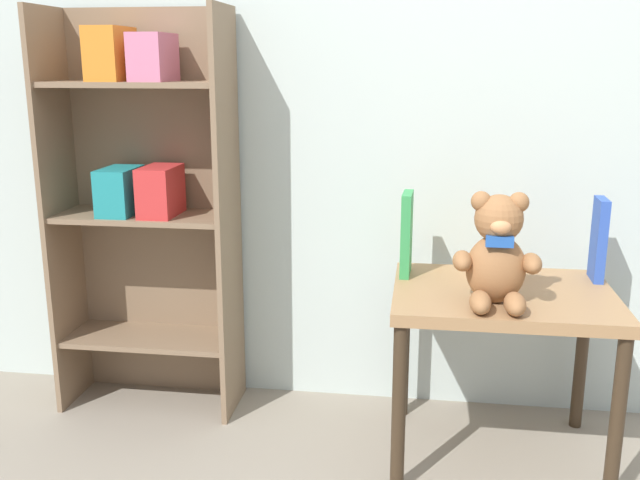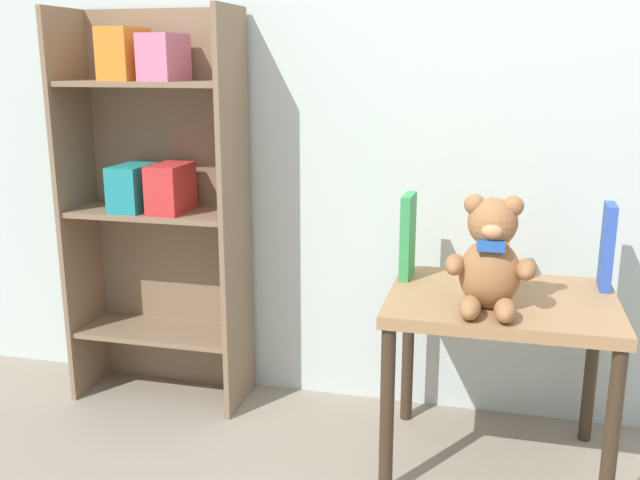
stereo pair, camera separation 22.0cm
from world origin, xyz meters
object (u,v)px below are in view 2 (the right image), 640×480
object	(u,v)px
display_table	(500,321)
book_standing_orange	(504,251)
bookshelf_side	(158,187)
teddy_bear	(490,259)
book_standing_green	(408,236)
book_standing_blue	(607,247)

from	to	relation	value
display_table	book_standing_orange	size ratio (longest dim) A/B	3.25
bookshelf_side	display_table	xyz separation A→B (m)	(1.19, -0.23, -0.30)
teddy_bear	book_standing_orange	distance (m)	0.27
display_table	book_standing_green	bearing A→B (deg)	156.77
book_standing_green	book_standing_orange	distance (m)	0.29
bookshelf_side	book_standing_green	size ratio (longest dim) A/B	5.23
teddy_bear	book_standing_green	xyz separation A→B (m)	(-0.25, 0.25, -0.01)
bookshelf_side	teddy_bear	bearing A→B (deg)	-17.09
bookshelf_side	book_standing_orange	bearing A→B (deg)	-4.54
bookshelf_side	display_table	size ratio (longest dim) A/B	2.13
book_standing_blue	teddy_bear	bearing A→B (deg)	-138.79
book_standing_orange	book_standing_blue	bearing A→B (deg)	1.44
display_table	book_standing_green	world-z (taller)	book_standing_green
book_standing_green	book_standing_orange	world-z (taller)	book_standing_green
display_table	book_standing_blue	world-z (taller)	book_standing_blue
bookshelf_side	book_standing_orange	xyz separation A→B (m)	(1.19, -0.09, -0.13)
teddy_bear	book_standing_orange	xyz separation A→B (m)	(0.04, 0.26, -0.04)
bookshelf_side	book_standing_orange	world-z (taller)	bookshelf_side
book_standing_blue	book_standing_green	bearing A→B (deg)	-175.84
display_table	book_standing_blue	bearing A→B (deg)	27.61
book_standing_orange	book_standing_blue	distance (m)	0.29
display_table	book_standing_green	xyz separation A→B (m)	(-0.29, 0.13, 0.21)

